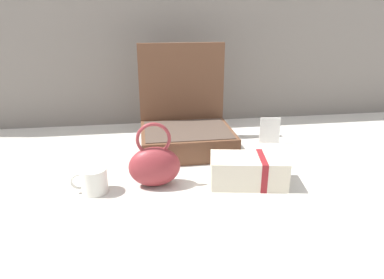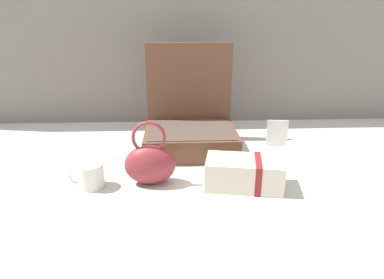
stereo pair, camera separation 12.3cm
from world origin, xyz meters
TOP-DOWN VIEW (x-y plane):
  - ground_plane at (0.00, 0.00)m, footprint 6.00×6.00m
  - open_suitcase at (-0.00, 0.17)m, footprint 0.37×0.32m
  - teal_pouch_handbag at (-0.15, -0.16)m, footprint 0.17×0.09m
  - cream_toiletry_bag at (0.17, -0.19)m, footprint 0.27×0.17m
  - coffee_mug at (-0.34, -0.17)m, footprint 0.12×0.08m
  - info_card_left at (0.37, 0.16)m, footprint 0.09×0.02m

SIDE VIEW (x-z plane):
  - ground_plane at x=0.00m, z-range 0.00..0.00m
  - coffee_mug at x=-0.34m, z-range 0.00..0.08m
  - cream_toiletry_bag at x=0.17m, z-range 0.00..0.10m
  - info_card_left at x=0.37m, z-range 0.00..0.12m
  - teal_pouch_handbag at x=-0.15m, z-range -0.04..0.18m
  - open_suitcase at x=0.00m, z-range -0.12..0.30m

